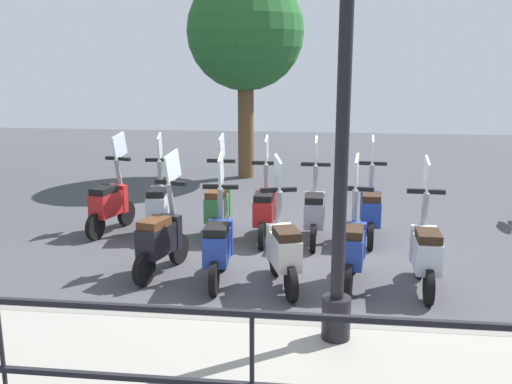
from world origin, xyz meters
name	(u,v)px	position (x,y,z in m)	size (l,w,h in m)	color
ground_plane	(291,261)	(0.00, 0.00, 0.00)	(28.00, 28.00, 0.00)	#424247
fence_railing	(252,359)	(-4.20, 0.00, 0.91)	(0.04, 16.03, 1.07)	black
lamp_post_near	(342,152)	(-2.40, -0.55, 1.88)	(0.26, 0.90, 3.94)	black
tree_distant	(245,33)	(5.52, 1.37, 3.21)	(2.57, 2.57, 4.53)	brown
scooter_near_0	(426,251)	(-0.79, -1.61, 0.48)	(1.23, 0.44, 1.54)	black
scooter_near_1	(352,247)	(-0.73, -0.76, 0.48)	(1.23, 0.44, 1.54)	black
scooter_near_2	(283,249)	(-0.90, 0.05, 0.48)	(1.20, 0.55, 1.54)	black
scooter_near_3	(218,244)	(-0.82, 0.84, 0.48)	(1.23, 0.44, 1.54)	black
scooter_near_4	(161,237)	(-0.65, 1.60, 0.48)	(1.21, 0.53, 1.54)	black
scooter_far_0	(371,210)	(1.03, -1.11, 0.48)	(1.23, 0.44, 1.54)	black
scooter_far_1	(314,211)	(0.84, -0.28, 0.48)	(1.23, 0.44, 1.54)	black
scooter_far_2	(264,209)	(0.87, 0.45, 0.48)	(1.23, 0.44, 1.54)	black
scooter_far_3	(218,206)	(0.97, 1.17, 0.48)	(1.23, 0.44, 1.54)	black
scooter_far_4	(159,205)	(0.95, 2.09, 0.48)	(1.23, 0.45, 1.54)	black
scooter_far_5	(110,202)	(0.99, 2.88, 0.48)	(1.21, 0.51, 1.54)	black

